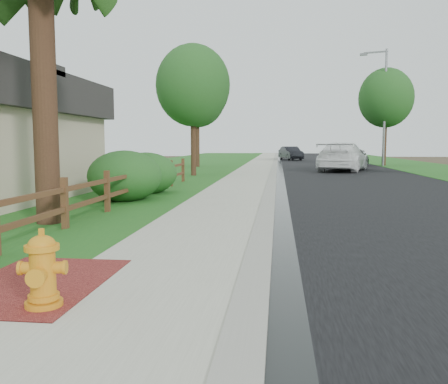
# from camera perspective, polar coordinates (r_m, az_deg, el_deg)

# --- Properties ---
(ground) EXTENTS (120.00, 120.00, 0.00)m
(ground) POSITION_cam_1_polar(r_m,az_deg,el_deg) (6.55, 0.31, -9.89)
(ground) COLOR #3D3521
(road) EXTENTS (8.00, 90.00, 0.02)m
(road) POSITION_cam_1_polar(r_m,az_deg,el_deg) (41.49, 11.97, 3.30)
(road) COLOR black
(road) RESTS_ON ground
(curb) EXTENTS (0.40, 90.00, 0.12)m
(curb) POSITION_cam_1_polar(r_m,az_deg,el_deg) (41.30, 6.15, 3.45)
(curb) COLOR gray
(curb) RESTS_ON ground
(wet_gutter) EXTENTS (0.50, 90.00, 0.00)m
(wet_gutter) POSITION_cam_1_polar(r_m,az_deg,el_deg) (41.30, 6.64, 3.39)
(wet_gutter) COLOR black
(wet_gutter) RESTS_ON road
(sidewalk) EXTENTS (2.20, 90.00, 0.10)m
(sidewalk) POSITION_cam_1_polar(r_m,az_deg,el_deg) (41.33, 4.34, 3.45)
(sidewalk) COLOR #A8A692
(sidewalk) RESTS_ON ground
(grass_strip) EXTENTS (1.60, 90.00, 0.06)m
(grass_strip) POSITION_cam_1_polar(r_m,az_deg,el_deg) (41.45, 1.71, 3.44)
(grass_strip) COLOR #18561D
(grass_strip) RESTS_ON ground
(lawn_near) EXTENTS (9.00, 90.00, 0.04)m
(lawn_near) POSITION_cam_1_polar(r_m,az_deg,el_deg) (42.21, -5.35, 3.45)
(lawn_near) COLOR #18561D
(lawn_near) RESTS_ON ground
(verge_far) EXTENTS (6.00, 90.00, 0.04)m
(verge_far) POSITION_cam_1_polar(r_m,az_deg,el_deg) (42.70, 21.24, 3.11)
(verge_far) COLOR #18561D
(verge_far) RESTS_ON ground
(brick_patch) EXTENTS (1.60, 2.40, 0.11)m
(brick_patch) POSITION_cam_1_polar(r_m,az_deg,el_deg) (6.24, -21.65, -10.57)
(brick_patch) COLOR maroon
(brick_patch) RESTS_ON ground
(ranch_fence) EXTENTS (0.12, 16.92, 1.10)m
(ranch_fence) POSITION_cam_1_polar(r_m,az_deg,el_deg) (13.42, -12.10, 0.77)
(ranch_fence) COLOR #453117
(ranch_fence) RESTS_ON ground
(fire_hydrant) EXTENTS (0.54, 0.43, 0.82)m
(fire_hydrant) POSITION_cam_1_polar(r_m,az_deg,el_deg) (5.24, -20.99, -8.91)
(fire_hydrant) COLOR orange
(fire_hydrant) RESTS_ON sidewalk
(white_suv) EXTENTS (4.25, 6.70, 1.81)m
(white_suv) POSITION_cam_1_polar(r_m,az_deg,el_deg) (31.44, 14.12, 4.13)
(white_suv) COLOR white
(white_suv) RESTS_ON road
(dark_car_mid) EXTENTS (3.21, 4.55, 1.44)m
(dark_car_mid) POSITION_cam_1_polar(r_m,az_deg,el_deg) (39.15, 15.34, 4.14)
(dark_car_mid) COLOR black
(dark_car_mid) RESTS_ON road
(dark_car_far) EXTENTS (2.70, 4.61, 1.44)m
(dark_car_far) POSITION_cam_1_polar(r_m,az_deg,el_deg) (51.14, 8.04, 4.64)
(dark_car_far) COLOR black
(dark_car_far) RESTS_ON road
(streetlight) EXTENTS (2.00, 0.76, 8.87)m
(streetlight) POSITION_cam_1_polar(r_m,az_deg,el_deg) (38.65, 18.56, 10.38)
(streetlight) COLOR gray
(streetlight) RESTS_ON ground
(boulder) EXTENTS (1.20, 0.93, 0.77)m
(boulder) POSITION_cam_1_polar(r_m,az_deg,el_deg) (16.09, -11.86, 0.77)
(boulder) COLOR brown
(boulder) RESTS_ON ground
(shrub_b) EXTENTS (2.84, 2.84, 1.57)m
(shrub_b) POSITION_cam_1_polar(r_m,az_deg,el_deg) (14.74, -11.86, 1.88)
(shrub_b) COLOR #234E1C
(shrub_b) RESTS_ON ground
(shrub_d) EXTENTS (2.75, 2.75, 1.47)m
(shrub_d) POSITION_cam_1_polar(r_m,az_deg,el_deg) (16.74, -9.37, 2.22)
(shrub_d) COLOR #234E1C
(shrub_d) RESTS_ON ground
(tree_near_left) EXTENTS (3.98, 3.98, 7.06)m
(tree_near_left) POSITION_cam_1_polar(r_m,az_deg,el_deg) (26.02, -3.74, 12.64)
(tree_near_left) COLOR #331E14
(tree_near_left) RESTS_ON ground
(tree_mid_left) EXTENTS (4.30, 4.30, 7.69)m
(tree_mid_left) POSITION_cam_1_polar(r_m,az_deg,el_deg) (35.76, -3.25, 11.52)
(tree_mid_left) COLOR #331E14
(tree_mid_left) RESTS_ON ground
(tree_mid_right) EXTENTS (4.22, 4.22, 7.65)m
(tree_mid_right) POSITION_cam_1_polar(r_m,az_deg,el_deg) (39.82, 18.90, 10.64)
(tree_mid_right) COLOR #331E14
(tree_mid_right) RESTS_ON ground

